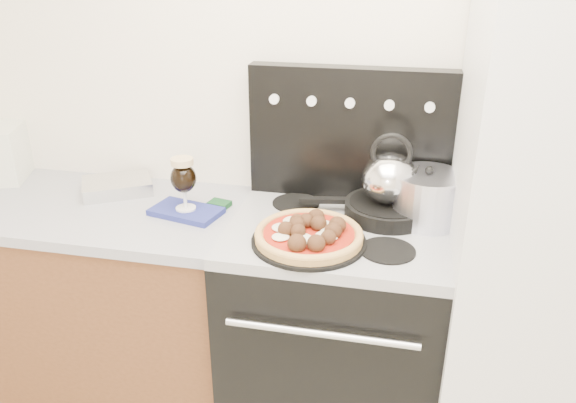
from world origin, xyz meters
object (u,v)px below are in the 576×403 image
(base_cabinet, at_px, (78,301))
(skillet, at_px, (387,209))
(pizza_pan, at_px, (309,241))
(oven_mitt, at_px, (186,212))
(pizza, at_px, (309,233))
(tea_kettle, at_px, (390,174))
(stock_pot, at_px, (426,199))
(beer_glass, at_px, (184,184))
(stove_body, at_px, (333,336))
(fridge, at_px, (554,241))

(base_cabinet, bearing_deg, skillet, 3.85)
(pizza_pan, bearing_deg, oven_mitt, 161.97)
(pizza, bearing_deg, oven_mitt, 161.97)
(skillet, distance_m, tea_kettle, 0.14)
(base_cabinet, distance_m, stock_pot, 1.52)
(skillet, relative_size, tea_kettle, 1.41)
(beer_glass, height_order, stock_pot, beer_glass)
(tea_kettle, xyz_separation_m, stock_pot, (0.13, -0.01, -0.08))
(stove_body, distance_m, tea_kettle, 0.67)
(fridge, xyz_separation_m, beer_glass, (-1.27, 0.04, 0.07))
(base_cabinet, xyz_separation_m, pizza, (1.03, -0.17, 0.53))
(skillet, bearing_deg, pizza, -133.16)
(beer_glass, bearing_deg, stove_body, -1.42)
(fridge, distance_m, tea_kettle, 0.57)
(fridge, xyz_separation_m, pizza_pan, (-0.78, -0.12, -0.02))
(base_cabinet, height_order, stock_pot, stock_pot)
(beer_glass, height_order, skillet, beer_glass)
(fridge, bearing_deg, pizza, -171.13)
(stove_body, bearing_deg, tea_kettle, 34.10)
(stove_body, bearing_deg, stock_pot, 18.36)
(beer_glass, relative_size, tea_kettle, 0.94)
(oven_mitt, bearing_deg, beer_glass, 0.00)
(fridge, relative_size, stock_pot, 8.03)
(base_cabinet, distance_m, pizza, 1.17)
(base_cabinet, height_order, oven_mitt, oven_mitt)
(base_cabinet, relative_size, pizza_pan, 3.81)
(stove_body, height_order, oven_mitt, oven_mitt)
(beer_glass, distance_m, stock_pot, 0.87)
(pizza_pan, bearing_deg, tea_kettle, 46.84)
(oven_mitt, xyz_separation_m, pizza, (0.49, -0.16, 0.05))
(fridge, height_order, pizza, fridge)
(stove_body, height_order, skillet, skillet)
(fridge, height_order, stock_pot, fridge)
(oven_mitt, xyz_separation_m, pizza_pan, (0.49, -0.16, 0.02))
(base_cabinet, relative_size, skillet, 4.73)
(base_cabinet, bearing_deg, stock_pot, 2.99)
(beer_glass, height_order, tea_kettle, tea_kettle)
(fridge, distance_m, skillet, 0.55)
(pizza, xyz_separation_m, stock_pot, (0.37, 0.24, 0.05))
(beer_glass, height_order, pizza, beer_glass)
(skillet, bearing_deg, beer_glass, -172.54)
(stove_body, xyz_separation_m, stock_pot, (0.30, 0.10, 0.57))
(pizza_pan, distance_m, skillet, 0.35)
(pizza, relative_size, skillet, 1.16)
(stove_body, height_order, pizza_pan, pizza_pan)
(stock_pot, bearing_deg, oven_mitt, -174.47)
(pizza, xyz_separation_m, tea_kettle, (0.24, 0.26, 0.13))
(pizza, bearing_deg, base_cabinet, 170.52)
(fridge, xyz_separation_m, tea_kettle, (-0.54, 0.14, 0.13))
(fridge, height_order, skillet, fridge)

